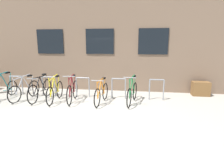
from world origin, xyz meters
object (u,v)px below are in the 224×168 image
object	(u,v)px
bicycle_teal	(3,89)
bicycle_orange	(101,93)
planter_box	(201,89)
bicycle_maroon	(72,91)
bicycle_yellow	(55,91)
bicycle_green	(132,93)
bicycle_black	(40,90)
bicycle_silver	(25,90)

from	to	relation	value
bicycle_teal	bicycle_orange	world-z (taller)	bicycle_teal
bicycle_orange	planter_box	bearing A→B (deg)	21.91
bicycle_maroon	bicycle_yellow	bearing A→B (deg)	-173.64
bicycle_green	planter_box	size ratio (longest dim) A/B	2.51
bicycle_black	bicycle_silver	distance (m)	0.66
bicycle_silver	bicycle_teal	bearing A→B (deg)	178.92
bicycle_green	bicycle_maroon	world-z (taller)	same
bicycle_black	bicycle_maroon	bearing A→B (deg)	-0.95
bicycle_black	planter_box	world-z (taller)	bicycle_black
bicycle_silver	bicycle_black	bearing A→B (deg)	2.41
bicycle_green	bicycle_maroon	distance (m)	2.30
bicycle_silver	bicycle_orange	distance (m)	3.14
planter_box	bicycle_black	bearing A→B (deg)	-166.60
bicycle_silver	planter_box	size ratio (longest dim) A/B	2.44
bicycle_teal	planter_box	distance (m)	8.28
bicycle_teal	bicycle_black	size ratio (longest dim) A/B	0.95
bicycle_teal	planter_box	bearing A→B (deg)	10.84
bicycle_green	bicycle_silver	world-z (taller)	bicycle_green
bicycle_black	bicycle_yellow	bearing A→B (deg)	-8.46
bicycle_teal	bicycle_black	bearing A→B (deg)	0.33
bicycle_green	bicycle_teal	size ratio (longest dim) A/B	1.01
bicycle_teal	planter_box	size ratio (longest dim) A/B	2.49
bicycle_maroon	bicycle_orange	bearing A→B (deg)	-2.29
bicycle_black	bicycle_green	bearing A→B (deg)	1.32
bicycle_yellow	bicycle_teal	world-z (taller)	bicycle_teal
bicycle_green	bicycle_yellow	world-z (taller)	bicycle_green
bicycle_black	bicycle_silver	bearing A→B (deg)	-177.59
bicycle_black	bicycle_silver	world-z (taller)	bicycle_silver
bicycle_maroon	bicycle_green	bearing A→B (deg)	2.63
bicycle_silver	bicycle_orange	size ratio (longest dim) A/B	1.02
bicycle_green	bicycle_maroon	xyz separation A→B (m)	(-2.29, -0.11, 0.01)
bicycle_green	bicycle_maroon	size ratio (longest dim) A/B	1.03
bicycle_orange	bicycle_maroon	xyz separation A→B (m)	(-1.15, 0.05, 0.03)
bicycle_black	bicycle_orange	distance (m)	2.48
bicycle_black	bicycle_orange	bearing A→B (deg)	-1.57
bicycle_orange	bicycle_maroon	world-z (taller)	bicycle_maroon
bicycle_yellow	bicycle_teal	size ratio (longest dim) A/B	1.00
bicycle_green	bicycle_black	size ratio (longest dim) A/B	0.96
bicycle_teal	bicycle_orange	distance (m)	4.12
bicycle_orange	bicycle_teal	bearing A→B (deg)	179.18
bicycle_yellow	bicycle_teal	xyz separation A→B (m)	(-2.29, 0.09, -0.01)
bicycle_green	bicycle_silver	bearing A→B (deg)	-178.52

